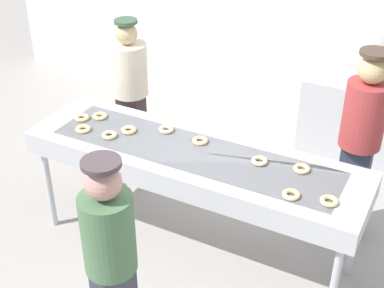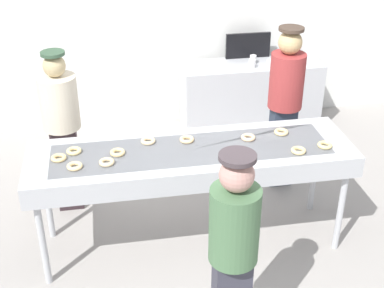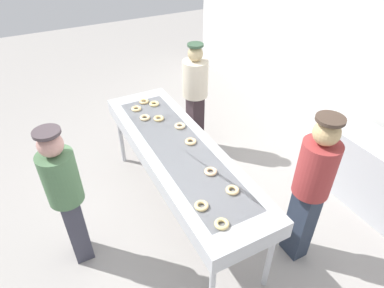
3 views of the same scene
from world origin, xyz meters
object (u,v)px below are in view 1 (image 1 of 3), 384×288
fryer_conveyor (193,161)px  plain_donut_8 (259,161)px  plain_donut_6 (166,129)px  worker_assistant (130,90)px  plain_donut_2 (129,130)px  plain_donut_5 (83,129)px  worker_baker (361,136)px  plain_donut_9 (329,201)px  plain_donut_0 (291,195)px  plain_donut_3 (109,135)px  plain_donut_1 (100,116)px  customer_waiting (111,258)px  plain_donut_7 (200,141)px  plain_donut_4 (82,118)px  plain_donut_10 (302,169)px

fryer_conveyor → plain_donut_8: (0.51, 0.09, 0.11)m
plain_donut_6 → worker_assistant: worker_assistant is taller
plain_donut_2 → plain_donut_5: (-0.34, -0.16, 0.00)m
worker_baker → plain_donut_8: bearing=41.2°
plain_donut_6 → plain_donut_8: bearing=-5.8°
plain_donut_9 → worker_baker: 0.98m
plain_donut_0 → worker_assistant: size_ratio=0.08×
fryer_conveyor → plain_donut_9: (1.11, -0.15, 0.11)m
plain_donut_3 → plain_donut_6: (0.36, 0.29, 0.00)m
plain_donut_1 → worker_baker: bearing=19.3°
plain_donut_8 → customer_waiting: customer_waiting is taller
plain_donut_0 → plain_donut_6: bearing=162.4°
fryer_conveyor → plain_donut_3: 0.72m
fryer_conveyor → plain_donut_3: bearing=-170.8°
customer_waiting → plain_donut_1: bearing=115.2°
plain_donut_0 → plain_donut_8: same height
plain_donut_0 → plain_donut_1: bearing=170.2°
plain_donut_8 → plain_donut_9: same height
plain_donut_7 → worker_assistant: worker_assistant is taller
plain_donut_0 → plain_donut_9: bearing=11.2°
plain_donut_2 → plain_donut_7: bearing=11.5°
plain_donut_7 → plain_donut_4: bearing=-173.2°
worker_assistant → plain_donut_9: bearing=157.2°
fryer_conveyor → plain_donut_9: plain_donut_9 is taller
worker_baker → plain_donut_7: bearing=21.1°
plain_donut_1 → plain_donut_7: size_ratio=1.00×
plain_donut_0 → plain_donut_3: (-1.56, 0.09, 0.00)m
plain_donut_4 → plain_donut_5: 0.20m
plain_donut_10 → fryer_conveyor: bearing=-170.5°
fryer_conveyor → worker_baker: bearing=37.2°
plain_donut_10 → worker_assistant: (-1.91, 0.64, -0.06)m
plain_donut_6 → plain_donut_10: (1.16, -0.04, 0.00)m
plain_donut_1 → plain_donut_3: size_ratio=1.00×
plain_donut_0 → plain_donut_1: size_ratio=1.00×
plain_donut_0 → plain_donut_2: 1.48m
plain_donut_6 → plain_donut_7: 0.33m
plain_donut_2 → plain_donut_10: bearing=4.4°
plain_donut_5 → customer_waiting: customer_waiting is taller
plain_donut_2 → plain_donut_6: size_ratio=1.00×
plain_donut_0 → customer_waiting: size_ratio=0.08×
plain_donut_4 → plain_donut_7: bearing=6.8°
plain_donut_4 → customer_waiting: bearing=-47.0°
plain_donut_10 → plain_donut_5: bearing=-171.4°
plain_donut_3 → plain_donut_7: size_ratio=1.00×
plain_donut_0 → plain_donut_5: 1.81m
plain_donut_1 → worker_assistant: size_ratio=0.08×
fryer_conveyor → plain_donut_9: size_ratio=21.98×
plain_donut_6 → worker_baker: 1.57m
plain_donut_7 → worker_baker: size_ratio=0.07×
plain_donut_3 → plain_donut_1: bearing=138.7°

